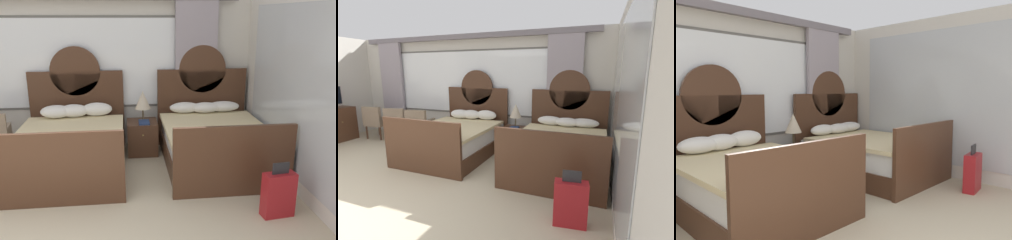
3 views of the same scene
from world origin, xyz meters
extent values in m
cube|color=beige|center=(0.00, 4.26, 1.35)|extent=(6.83, 0.07, 2.70)
cube|color=#5B5954|center=(0.00, 4.22, 1.52)|extent=(4.48, 0.02, 1.60)
cube|color=white|center=(0.00, 4.21, 1.52)|extent=(4.40, 0.02, 1.52)
cube|color=#998E99|center=(2.43, 4.13, 1.30)|extent=(0.75, 0.08, 2.60)
cube|color=beige|center=(3.45, 1.81, 1.35)|extent=(0.07, 4.83, 2.70)
cube|color=#B2B7BC|center=(3.41, 2.11, 1.35)|extent=(0.01, 3.38, 2.27)
cube|color=#472B1C|center=(0.32, 3.07, 0.15)|extent=(1.54, 2.03, 0.30)
cube|color=white|center=(0.32, 3.07, 0.45)|extent=(1.48, 1.93, 0.30)
cube|color=beige|center=(0.32, 2.99, 0.63)|extent=(1.58, 1.83, 0.06)
cube|color=#472B1C|center=(0.32, 4.11, 0.70)|extent=(1.62, 0.06, 1.40)
cylinder|color=#472B1C|center=(0.32, 4.11, 1.40)|extent=(0.85, 0.06, 0.85)
cube|color=#472B1C|center=(0.32, 2.02, 0.49)|extent=(1.62, 0.06, 0.98)
ellipsoid|color=white|center=(-0.01, 3.83, 0.76)|extent=(0.52, 0.33, 0.21)
ellipsoid|color=white|center=(0.28, 3.85, 0.77)|extent=(0.49, 0.27, 0.22)
ellipsoid|color=white|center=(0.67, 3.89, 0.77)|extent=(0.52, 0.26, 0.23)
cube|color=#472B1C|center=(2.54, 3.07, 0.15)|extent=(1.54, 2.03, 0.30)
cube|color=white|center=(2.54, 3.07, 0.45)|extent=(1.48, 1.93, 0.30)
cube|color=beige|center=(2.54, 2.99, 0.63)|extent=(1.58, 1.83, 0.06)
cube|color=#472B1C|center=(2.54, 4.11, 0.70)|extent=(1.62, 0.06, 1.40)
cylinder|color=#472B1C|center=(2.54, 4.11, 1.40)|extent=(0.85, 0.06, 0.85)
cube|color=#472B1C|center=(2.54, 2.02, 0.49)|extent=(1.62, 0.06, 0.98)
ellipsoid|color=white|center=(2.20, 3.89, 0.75)|extent=(0.54, 0.25, 0.19)
ellipsoid|color=white|center=(2.56, 3.86, 0.75)|extent=(0.52, 0.27, 0.18)
ellipsoid|color=white|center=(2.90, 3.91, 0.75)|extent=(0.58, 0.29, 0.18)
cube|color=#472B1C|center=(1.43, 3.73, 0.28)|extent=(0.51, 0.51, 0.57)
sphere|color=tan|center=(1.43, 3.47, 0.41)|extent=(0.02, 0.02, 0.02)
cylinder|color=brown|center=(1.45, 3.78, 0.58)|extent=(0.14, 0.14, 0.02)
cylinder|color=brown|center=(1.45, 3.78, 0.69)|extent=(0.03, 0.03, 0.20)
cone|color=beige|center=(1.45, 3.78, 0.94)|extent=(0.27, 0.27, 0.30)
cube|color=navy|center=(1.46, 3.63, 0.58)|extent=(0.18, 0.26, 0.03)
cube|color=#84705B|center=(-0.74, 3.56, 0.54)|extent=(0.14, 0.48, 0.16)
cylinder|color=#472B1C|center=(-0.79, 3.77, 0.18)|extent=(0.04, 0.04, 0.36)
cylinder|color=#472B1C|center=(-0.72, 3.35, 0.18)|extent=(0.04, 0.04, 0.36)
cube|color=maroon|center=(2.93, 1.48, 0.27)|extent=(0.40, 0.21, 0.55)
cube|color=#232326|center=(2.93, 1.48, 0.62)|extent=(0.21, 0.05, 0.14)
cylinder|color=black|center=(2.78, 1.46, 0.03)|extent=(0.05, 0.03, 0.05)
cylinder|color=black|center=(3.08, 1.50, 0.03)|extent=(0.05, 0.03, 0.05)
camera|label=1|loc=(1.17, -2.18, 2.33)|focal=38.40mm
camera|label=2|loc=(3.16, -1.17, 1.79)|focal=25.66mm
camera|label=3|loc=(-1.56, -0.25, 1.47)|focal=33.41mm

